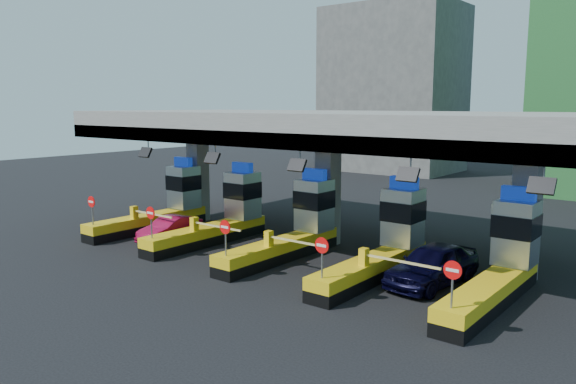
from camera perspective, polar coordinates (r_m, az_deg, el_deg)
The scene contains 10 objects.
ground at distance 27.79m, azimuth 0.46°, elevation -6.50°, with size 120.00×120.00×0.00m, color black.
toll_canopy at distance 29.13m, azimuth 3.99°, elevation 6.42°, with size 28.00×12.09×7.00m.
toll_lane_far_left at distance 34.58m, azimuth -12.39°, elevation -1.27°, with size 4.43×8.00×4.16m.
toll_lane_left at distance 30.91m, azimuth -6.52°, elevation -2.32°, with size 4.43×8.00×4.16m.
toll_lane_center at distance 27.66m, azimuth 0.83°, elevation -3.59°, with size 4.43×8.00×4.16m.
toll_lane_right at distance 25.00m, azimuth 9.96°, elevation -5.08°, with size 4.43×8.00×4.16m.
toll_lane_far_right at distance 23.12m, azimuth 20.96°, elevation -6.69°, with size 4.43×8.00×4.16m.
bg_building_concrete at distance 64.76m, azimuth 10.61°, elevation 10.17°, with size 14.00×10.00×18.00m, color #4C4C49.
van at distance 24.00m, azimuth 14.46°, elevation -7.16°, with size 2.02×5.02×1.71m, color black.
red_car at distance 31.40m, azimuth -11.90°, elevation -3.67°, with size 1.38×3.96×1.30m, color maroon.
Camera 1 is at (16.54, -21.08, 7.37)m, focal length 35.00 mm.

